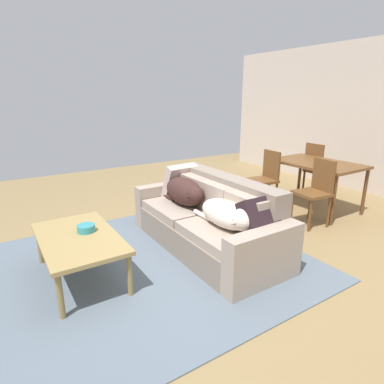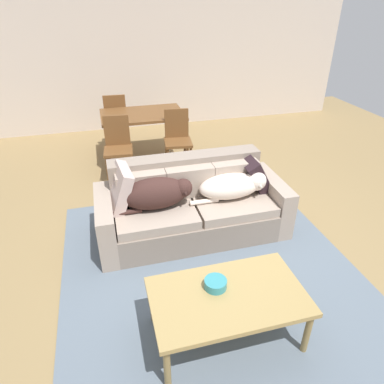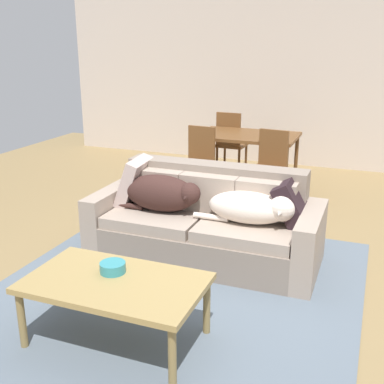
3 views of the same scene
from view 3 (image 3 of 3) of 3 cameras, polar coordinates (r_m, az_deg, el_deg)
name	(u,v)px [view 3 (image 3 of 3)]	position (r m, az deg, el deg)	size (l,w,h in m)	color
ground_plane	(219,267)	(4.33, 3.22, -8.94)	(10.00, 10.00, 0.00)	olive
back_partition	(301,79)	(7.80, 12.87, 12.93)	(8.00, 0.12, 2.70)	beige
area_rug	(176,291)	(3.95, -1.95, -11.66)	(2.84, 3.04, 0.01)	slate
couch	(206,224)	(4.42, 1.68, -3.82)	(2.07, 0.88, 0.83)	gray
dog_on_left_cushion	(163,193)	(4.38, -3.48, -0.14)	(0.86, 0.33, 0.34)	#3A221E
dog_on_right_cushion	(253,208)	(4.12, 7.28, -1.86)	(0.88, 0.35, 0.29)	silver
throw_pillow_by_left_arm	(134,181)	(4.65, -6.93, 1.27)	(0.11, 0.45, 0.45)	#B9A199
throw_pillow_by_right_arm	(292,203)	(4.19, 11.79, -1.27)	(0.15, 0.39, 0.39)	black
coffee_table	(115,287)	(3.22, -9.14, -11.04)	(1.16, 0.69, 0.45)	#A3874F
bowl_on_coffee_table	(113,267)	(3.29, -9.40, -8.83)	(0.17, 0.17, 0.07)	teal
dining_table	(247,140)	(6.40, 6.55, 6.21)	(1.30, 0.86, 0.75)	brown
dining_chair_near_left	(198,160)	(5.98, 0.70, 3.87)	(0.43, 0.43, 0.91)	brown
dining_chair_near_right	(270,165)	(5.80, 9.21, 3.24)	(0.45, 0.45, 0.92)	brown
dining_chair_far_left	(230,141)	(7.06, 4.59, 6.07)	(0.41, 0.41, 0.95)	brown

